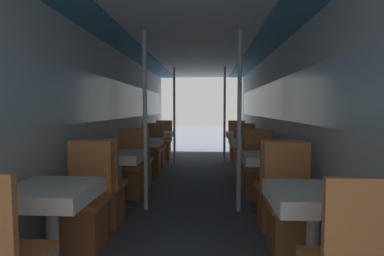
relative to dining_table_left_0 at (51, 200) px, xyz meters
The scene contains 29 objects.
wall_left 2.57m from the dining_table_left_0, 98.44° to the left, with size 0.05×9.52×2.17m.
wall_right 3.35m from the dining_table_left_0, 48.81° to the left, with size 0.05×9.52×2.17m.
ceiling_panel 3.10m from the dining_table_left_0, 70.03° to the left, with size 2.55×9.52×0.07m.
dining_table_left_0 is the anchor object (origin of this frame).
chair_left_far_0 0.61m from the dining_table_left_0, 90.00° to the left, with size 0.41×0.41×0.95m.
dining_table_left_1 1.58m from the dining_table_left_0, 90.00° to the left, with size 0.58×0.58×0.71m.
chair_left_near_1 1.09m from the dining_table_left_0, 90.00° to the left, with size 0.41×0.41×0.95m.
chair_left_far_1 2.13m from the dining_table_left_0, 90.00° to the left, with size 0.41×0.41×0.95m.
support_pole_left_1 1.68m from the dining_table_left_0, 77.96° to the left, with size 0.05×0.05×2.17m.
dining_table_left_2 3.16m from the dining_table_left_0, 90.00° to the left, with size 0.58×0.58×0.71m.
chair_left_near_2 2.64m from the dining_table_left_0, 90.00° to the left, with size 0.41×0.41×0.95m.
chair_left_far_2 3.70m from the dining_table_left_0, 90.00° to the left, with size 0.41×0.41×0.95m.
dining_table_left_3 4.74m from the dining_table_left_0, 90.00° to the left, with size 0.58×0.58×0.71m.
chair_left_near_3 4.22m from the dining_table_left_0, 90.00° to the left, with size 0.41×0.41×0.95m.
chair_left_far_3 5.28m from the dining_table_left_0, 90.00° to the left, with size 0.41×0.41×0.95m.
support_pole_left_3 4.77m from the dining_table_left_0, 85.93° to the left, with size 0.05×0.05×2.17m.
dining_table_right_0 1.81m from the dining_table_left_0, ahead, with size 0.58×0.58×0.71m.
chair_right_far_0 1.91m from the dining_table_left_0, 16.41° to the left, with size 0.41×0.41×0.95m.
dining_table_right_1 2.40m from the dining_table_left_0, 41.12° to the left, with size 0.58×0.58×0.71m.
chair_right_near_1 2.11m from the dining_table_left_0, 30.06° to the left, with size 0.41×0.41×0.95m.
chair_right_far_1 2.80m from the dining_table_left_0, 49.42° to the left, with size 0.41×0.41×0.95m.
support_pole_right_1 2.21m from the dining_table_left_0, 47.02° to the left, with size 0.05×0.05×2.17m.
dining_table_right_2 3.64m from the dining_table_left_0, 60.20° to the left, with size 0.58×0.58×0.71m.
chair_right_near_2 3.20m from the dining_table_left_0, 55.44° to the left, with size 0.41×0.41×0.95m.
chair_right_far_2 4.12m from the dining_table_left_0, 63.89° to the left, with size 0.41×0.41×0.95m.
dining_table_right_3 5.07m from the dining_table_left_0, 69.10° to the left, with size 0.58×0.58×0.71m.
chair_right_near_3 4.59m from the dining_table_left_0, 66.73° to the left, with size 0.41×0.41×0.95m.
chair_right_far_3 5.58m from the dining_table_left_0, 71.06° to the left, with size 0.41×0.41×0.95m.
support_pole_right_3 4.98m from the dining_table_left_0, 72.74° to the left, with size 0.05×0.05×2.17m.
Camera 1 is at (0.19, -1.13, 1.24)m, focal length 28.00 mm.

